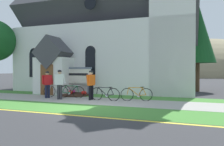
{
  "coord_description": "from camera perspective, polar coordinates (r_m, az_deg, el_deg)",
  "views": [
    {
      "loc": [
        4.41,
        -9.24,
        1.76
      ],
      "look_at": [
        0.19,
        2.75,
        1.55
      ],
      "focal_mm": 34.81,
      "sensor_mm": 36.0,
      "label": 1
    }
  ],
  "objects": [
    {
      "name": "ground",
      "position": [
        14.07,
        0.97,
        -6.23
      ],
      "size": [
        140.0,
        140.0,
        0.0
      ],
      "primitive_type": "plane",
      "color": "#333335"
    },
    {
      "name": "sidewalk_slab",
      "position": [
        13.06,
        -11.35,
        -6.79
      ],
      "size": [
        32.0,
        2.61,
        0.01
      ],
      "primitive_type": "cube",
      "color": "#99968E",
      "rests_on": "ground"
    },
    {
      "name": "grass_verge",
      "position": [
        11.02,
        -18.02,
        -8.26
      ],
      "size": [
        32.0,
        2.34,
        0.01
      ],
      "primitive_type": "cube",
      "color": "#427F33",
      "rests_on": "ground"
    },
    {
      "name": "church_lawn",
      "position": [
        14.94,
        -7.09,
        -5.8
      ],
      "size": [
        24.0,
        1.72,
        0.01
      ],
      "primitive_type": "cube",
      "color": "#427F33",
      "rests_on": "ground"
    },
    {
      "name": "curb_paint_stripe",
      "position": [
        10.02,
        -22.68,
        -9.22
      ],
      "size": [
        28.0,
        0.16,
        0.01
      ],
      "primitive_type": "cube",
      "color": "yellow",
      "rests_on": "ground"
    },
    {
      "name": "church_building",
      "position": [
        20.4,
        1.26,
        10.19
      ],
      "size": [
        14.56,
        12.42,
        14.04
      ],
      "color": "white",
      "rests_on": "ground"
    },
    {
      "name": "church_sign",
      "position": [
        15.31,
        -9.09,
        -0.84
      ],
      "size": [
        2.19,
        0.14,
        1.91
      ],
      "color": "slate",
      "rests_on": "ground"
    },
    {
      "name": "flower_bed",
      "position": [
        15.04,
        -9.76,
        -5.48
      ],
      "size": [
        2.22,
        2.22,
        0.34
      ],
      "color": "#382319",
      "rests_on": "ground"
    },
    {
      "name": "bicycle_black",
      "position": [
        13.64,
        -10.88,
        -4.86
      ],
      "size": [
        1.69,
        0.49,
        0.82
      ],
      "color": "black",
      "rests_on": "ground"
    },
    {
      "name": "bicycle_silver",
      "position": [
        12.35,
        -1.82,
        -5.47
      ],
      "size": [
        1.78,
        0.1,
        0.8
      ],
      "color": "black",
      "rests_on": "ground"
    },
    {
      "name": "bicycle_yellow",
      "position": [
        12.27,
        6.49,
        -5.52
      ],
      "size": [
        1.73,
        0.51,
        0.81
      ],
      "color": "black",
      "rests_on": "ground"
    },
    {
      "name": "bicycle_orange",
      "position": [
        14.34,
        -14.18,
        -4.56
      ],
      "size": [
        1.65,
        0.62,
        0.82
      ],
      "color": "black",
      "rests_on": "ground"
    },
    {
      "name": "cyclist_in_green_jersey",
      "position": [
        13.85,
        -16.62,
        -2.39
      ],
      "size": [
        0.44,
        0.6,
        1.65
      ],
      "color": "#191E38",
      "rests_on": "ground"
    },
    {
      "name": "cyclist_in_yellow_jersey",
      "position": [
        13.04,
        -13.59,
        -2.31
      ],
      "size": [
        0.67,
        0.34,
        1.73
      ],
      "color": "#2D2D33",
      "rests_on": "ground"
    },
    {
      "name": "cyclist_in_white_jersey",
      "position": [
        12.53,
        -5.54,
        -2.54
      ],
      "size": [
        0.31,
        0.7,
        1.7
      ],
      "color": "black",
      "rests_on": "ground"
    },
    {
      "name": "roadside_conifer",
      "position": [
        18.83,
        21.52,
        9.9
      ],
      "size": [
        2.83,
        2.83,
        7.2
      ],
      "color": "#4C3823",
      "rests_on": "ground"
    },
    {
      "name": "distant_hill",
      "position": [
        65.76,
        11.25,
        -0.59
      ],
      "size": [
        89.41,
        41.56,
        20.94
      ],
      "primitive_type": "ellipsoid",
      "color": "#847A5B",
      "rests_on": "ground"
    }
  ]
}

